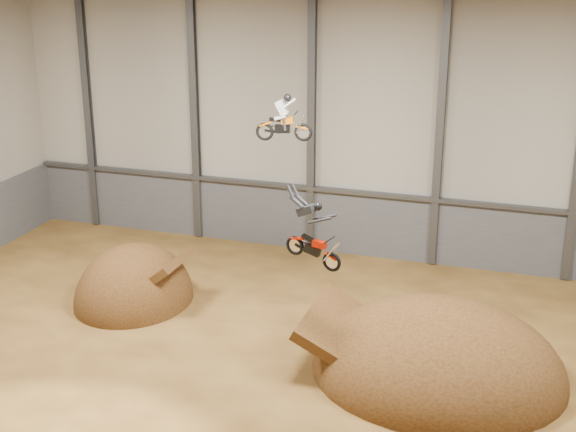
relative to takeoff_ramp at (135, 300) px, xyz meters
The scene contains 13 objects.
floor 11.04m from the takeoff_ramp, 32.11° to the right, with size 40.00×40.00×0.00m, color #543716.
back_wall 14.83m from the takeoff_ramp, 44.33° to the left, with size 40.00×0.10×14.00m, color #ACA698.
ceiling 17.83m from the takeoff_ramp, 32.11° to the right, with size 40.00×40.00×0.00m, color black.
lower_band_back 13.12m from the takeoff_ramp, 44.02° to the left, with size 39.80×0.18×3.50m, color #56585E.
steel_rail 13.38m from the takeoff_ramp, 43.54° to the left, with size 39.80×0.35×0.20m, color #47494F.
steel_column_0 13.50m from the takeoff_ramp, 129.32° to the left, with size 0.40×0.36×13.90m, color #47494F.
steel_column_1 11.37m from the takeoff_ramp, 94.17° to the left, with size 0.40×0.36×13.90m, color #47494F.
steel_column_2 12.84m from the takeoff_ramp, 56.04° to the left, with size 0.40×0.36×13.90m, color #47494F.
steel_column_3 17.02m from the takeoff_ramp, 35.16° to the left, with size 0.40×0.36×13.90m, color #47494F.
takeoff_ramp is the anchor object (origin of this frame).
landing_ramp 14.79m from the takeoff_ramp, ahead, with size 9.92×8.77×5.72m, color #371F0D.
fmx_rider_a 11.92m from the takeoff_ramp, ahead, with size 2.35×0.89×2.12m, color #CC6108, non-canonical shape.
fmx_rider_b 12.09m from the takeoff_ramp, 21.04° to the right, with size 3.15×0.90×2.70m, color red, non-canonical shape.
Camera 1 is at (8.27, -24.71, 16.11)m, focal length 50.00 mm.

